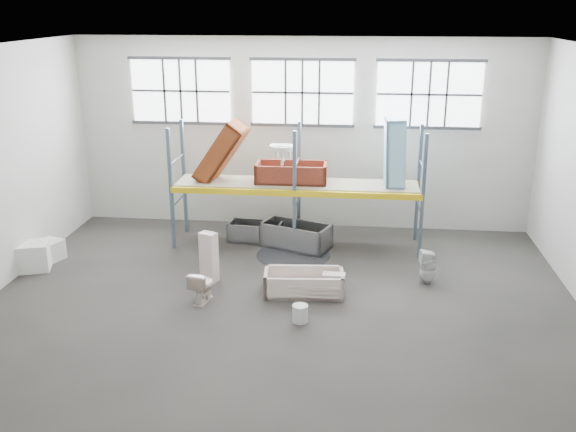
# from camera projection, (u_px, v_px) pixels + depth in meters

# --- Properties ---
(floor) EXTENTS (12.00, 10.00, 0.10)m
(floor) POSITION_uv_depth(u_px,v_px,m) (280.00, 307.00, 12.87)
(floor) COLOR #453F3B
(floor) RESTS_ON ground
(ceiling) EXTENTS (12.00, 10.00, 0.10)m
(ceiling) POSITION_uv_depth(u_px,v_px,m) (279.00, 47.00, 11.25)
(ceiling) COLOR silver
(ceiling) RESTS_ON ground
(wall_back) EXTENTS (12.00, 0.10, 5.00)m
(wall_back) POSITION_uv_depth(u_px,v_px,m) (302.00, 134.00, 16.82)
(wall_back) COLOR #B9B5AB
(wall_back) RESTS_ON ground
(wall_front) EXTENTS (12.00, 0.10, 5.00)m
(wall_front) POSITION_uv_depth(u_px,v_px,m) (226.00, 305.00, 7.30)
(wall_front) COLOR #A8A59C
(wall_front) RESTS_ON ground
(window_left) EXTENTS (2.60, 0.04, 1.60)m
(window_left) POSITION_uv_depth(u_px,v_px,m) (181.00, 91.00, 16.69)
(window_left) COLOR white
(window_left) RESTS_ON wall_back
(window_mid) EXTENTS (2.60, 0.04, 1.60)m
(window_mid) POSITION_uv_depth(u_px,v_px,m) (302.00, 93.00, 16.36)
(window_mid) COLOR white
(window_mid) RESTS_ON wall_back
(window_right) EXTENTS (2.60, 0.04, 1.60)m
(window_right) POSITION_uv_depth(u_px,v_px,m) (429.00, 94.00, 16.04)
(window_right) COLOR white
(window_right) RESTS_ON wall_back
(rack_upright_la) EXTENTS (0.08, 0.08, 3.00)m
(rack_upright_la) POSITION_uv_depth(u_px,v_px,m) (171.00, 190.00, 15.41)
(rack_upright_la) COLOR slate
(rack_upright_la) RESTS_ON floor
(rack_upright_lb) EXTENTS (0.08, 0.08, 3.00)m
(rack_upright_lb) POSITION_uv_depth(u_px,v_px,m) (184.00, 177.00, 16.55)
(rack_upright_lb) COLOR slate
(rack_upright_lb) RESTS_ON floor
(rack_upright_ma) EXTENTS (0.08, 0.08, 3.00)m
(rack_upright_ma) POSITION_uv_depth(u_px,v_px,m) (294.00, 193.00, 15.11)
(rack_upright_ma) COLOR slate
(rack_upright_ma) RESTS_ON floor
(rack_upright_mb) EXTENTS (0.08, 0.08, 3.00)m
(rack_upright_mb) POSITION_uv_depth(u_px,v_px,m) (299.00, 180.00, 16.24)
(rack_upright_mb) COLOR slate
(rack_upright_mb) RESTS_ON floor
(rack_upright_ra) EXTENTS (0.08, 0.08, 3.00)m
(rack_upright_ra) POSITION_uv_depth(u_px,v_px,m) (423.00, 197.00, 14.80)
(rack_upright_ra) COLOR slate
(rack_upright_ra) RESTS_ON floor
(rack_upright_rb) EXTENTS (0.08, 0.08, 3.00)m
(rack_upright_rb) POSITION_uv_depth(u_px,v_px,m) (418.00, 184.00, 15.93)
(rack_upright_rb) COLOR slate
(rack_upright_rb) RESTS_ON floor
(rack_beam_front) EXTENTS (6.00, 0.10, 0.14)m
(rack_beam_front) POSITION_uv_depth(u_px,v_px,m) (294.00, 193.00, 15.11)
(rack_beam_front) COLOR yellow
(rack_beam_front) RESTS_ON floor
(rack_beam_back) EXTENTS (6.00, 0.10, 0.14)m
(rack_beam_back) POSITION_uv_depth(u_px,v_px,m) (299.00, 180.00, 16.24)
(rack_beam_back) COLOR yellow
(rack_beam_back) RESTS_ON floor
(shelf_deck) EXTENTS (5.90, 1.10, 0.03)m
(shelf_deck) POSITION_uv_depth(u_px,v_px,m) (297.00, 183.00, 15.65)
(shelf_deck) COLOR gray
(shelf_deck) RESTS_ON floor
(wet_patch) EXTENTS (1.80, 1.80, 0.00)m
(wet_patch) POSITION_uv_depth(u_px,v_px,m) (293.00, 255.00, 15.39)
(wet_patch) COLOR black
(wet_patch) RESTS_ON floor
(bathtub_beige) EXTENTS (1.71, 0.91, 0.49)m
(bathtub_beige) POSITION_uv_depth(u_px,v_px,m) (304.00, 283.00, 13.31)
(bathtub_beige) COLOR beige
(bathtub_beige) RESTS_ON floor
(cistern_spare) EXTENTS (0.47, 0.24, 0.45)m
(cistern_spare) POSITION_uv_depth(u_px,v_px,m) (334.00, 284.00, 13.17)
(cistern_spare) COLOR beige
(cistern_spare) RESTS_ON bathtub_beige
(sink_in_tub) EXTENTS (0.48, 0.48, 0.16)m
(sink_in_tub) POSITION_uv_depth(u_px,v_px,m) (301.00, 288.00, 13.27)
(sink_in_tub) COLOR beige
(sink_in_tub) RESTS_ON bathtub_beige
(toilet_beige) EXTENTS (0.50, 0.73, 0.68)m
(toilet_beige) POSITION_uv_depth(u_px,v_px,m) (202.00, 286.00, 12.92)
(toilet_beige) COLOR #F1DBC9
(toilet_beige) RESTS_ON floor
(cistern_tall) EXTENTS (0.42, 0.36, 1.11)m
(cistern_tall) POSITION_uv_depth(u_px,v_px,m) (209.00, 257.00, 13.81)
(cistern_tall) COLOR beige
(cistern_tall) RESTS_ON floor
(toilet_white) EXTENTS (0.40, 0.40, 0.76)m
(toilet_white) POSITION_uv_depth(u_px,v_px,m) (428.00, 267.00, 13.76)
(toilet_white) COLOR silver
(toilet_white) RESTS_ON floor
(steel_tub_left) EXTENTS (1.40, 0.76, 0.49)m
(steel_tub_left) POSITION_uv_depth(u_px,v_px,m) (255.00, 232.00, 16.26)
(steel_tub_left) COLOR #95989D
(steel_tub_left) RESTS_ON floor
(steel_tub_right) EXTENTS (1.84, 1.33, 0.61)m
(steel_tub_right) POSITION_uv_depth(u_px,v_px,m) (296.00, 235.00, 15.82)
(steel_tub_right) COLOR #A0A1A8
(steel_tub_right) RESTS_ON floor
(rust_tub_flat) EXTENTS (1.76, 0.85, 0.49)m
(rust_tub_flat) POSITION_uv_depth(u_px,v_px,m) (291.00, 173.00, 15.66)
(rust_tub_flat) COLOR brown
(rust_tub_flat) RESTS_ON shelf_deck
(rust_tub_tilted) EXTENTS (1.42, 0.93, 1.63)m
(rust_tub_tilted) POSITION_uv_depth(u_px,v_px,m) (221.00, 153.00, 15.64)
(rust_tub_tilted) COLOR brown
(rust_tub_tilted) RESTS_ON shelf_deck
(sink_on_shelf) EXTENTS (0.63, 0.51, 0.53)m
(sink_on_shelf) POSITION_uv_depth(u_px,v_px,m) (282.00, 165.00, 15.29)
(sink_on_shelf) COLOR silver
(sink_on_shelf) RESTS_ON rust_tub_flat
(blue_tub_upright) EXTENTS (0.55, 0.79, 1.66)m
(blue_tub_upright) POSITION_uv_depth(u_px,v_px,m) (395.00, 153.00, 15.21)
(blue_tub_upright) COLOR #8AC0E0
(blue_tub_upright) RESTS_ON shelf_deck
(bucket) EXTENTS (0.33, 0.33, 0.34)m
(bucket) POSITION_uv_depth(u_px,v_px,m) (300.00, 313.00, 12.13)
(bucket) COLOR beige
(bucket) RESTS_ON floor
(carton_near) EXTENTS (0.89, 0.83, 0.63)m
(carton_near) POSITION_uv_depth(u_px,v_px,m) (33.00, 256.00, 14.50)
(carton_near) COLOR white
(carton_near) RESTS_ON floor
(carton_far) EXTENTS (0.74, 0.74, 0.47)m
(carton_far) POSITION_uv_depth(u_px,v_px,m) (49.00, 250.00, 15.06)
(carton_far) COLOR silver
(carton_far) RESTS_ON floor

